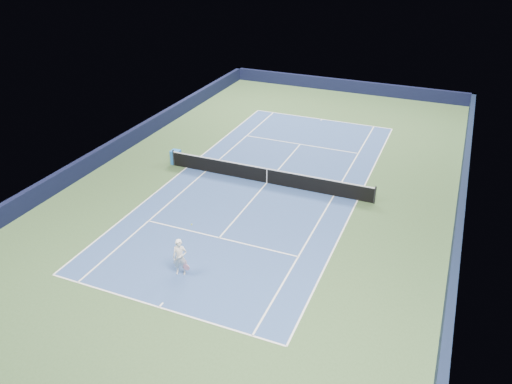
% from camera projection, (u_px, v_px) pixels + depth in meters
% --- Properties ---
extents(ground, '(40.00, 40.00, 0.00)m').
position_uv_depth(ground, '(267.00, 183.00, 29.85)').
color(ground, '#334E2A').
rests_on(ground, ground).
extents(wall_far, '(22.00, 0.35, 1.10)m').
position_uv_depth(wall_far, '(346.00, 86.00, 45.67)').
color(wall_far, black).
rests_on(wall_far, ground).
extents(wall_right, '(0.35, 40.00, 1.10)m').
position_uv_depth(wall_right, '(460.00, 211.00, 25.92)').
color(wall_right, '#101A32').
rests_on(wall_right, ground).
extents(wall_left, '(0.35, 40.00, 1.10)m').
position_uv_depth(wall_left, '(116.00, 147.00, 33.26)').
color(wall_left, black).
rests_on(wall_left, ground).
extents(court_surface, '(10.97, 23.77, 0.01)m').
position_uv_depth(court_surface, '(267.00, 183.00, 29.85)').
color(court_surface, navy).
rests_on(court_surface, ground).
extents(baseline_far, '(10.97, 0.08, 0.00)m').
position_uv_depth(baseline_far, '(322.00, 119.00, 39.49)').
color(baseline_far, white).
rests_on(baseline_far, ground).
extents(baseline_near, '(10.97, 0.08, 0.00)m').
position_uv_depth(baseline_near, '(159.00, 307.00, 20.21)').
color(baseline_near, white).
rests_on(baseline_near, ground).
extents(sideline_doubles_right, '(0.08, 23.77, 0.00)m').
position_uv_depth(sideline_doubles_right, '(358.00, 200.00, 27.99)').
color(sideline_doubles_right, white).
rests_on(sideline_doubles_right, ground).
extents(sideline_doubles_left, '(0.08, 23.77, 0.00)m').
position_uv_depth(sideline_doubles_left, '(187.00, 168.00, 31.71)').
color(sideline_doubles_left, white).
rests_on(sideline_doubles_left, ground).
extents(sideline_singles_right, '(0.08, 23.77, 0.00)m').
position_uv_depth(sideline_singles_right, '(334.00, 196.00, 28.45)').
color(sideline_singles_right, white).
rests_on(sideline_singles_right, ground).
extents(sideline_singles_left, '(0.08, 23.77, 0.00)m').
position_uv_depth(sideline_singles_left, '(206.00, 171.00, 31.24)').
color(sideline_singles_left, white).
rests_on(sideline_singles_left, ground).
extents(service_line_far, '(8.23, 0.08, 0.00)m').
position_uv_depth(service_line_far, '(300.00, 144.00, 35.04)').
color(service_line_far, white).
rests_on(service_line_far, ground).
extents(service_line_near, '(8.23, 0.08, 0.00)m').
position_uv_depth(service_line_near, '(219.00, 238.00, 24.66)').
color(service_line_near, white).
rests_on(service_line_near, ground).
extents(center_service_line, '(0.08, 12.80, 0.00)m').
position_uv_depth(center_service_line, '(267.00, 183.00, 29.85)').
color(center_service_line, white).
rests_on(center_service_line, ground).
extents(center_mark_far, '(0.08, 0.30, 0.00)m').
position_uv_depth(center_mark_far, '(321.00, 120.00, 39.37)').
color(center_mark_far, white).
rests_on(center_mark_far, ground).
extents(center_mark_near, '(0.08, 0.30, 0.00)m').
position_uv_depth(center_mark_near, '(161.00, 305.00, 20.33)').
color(center_mark_near, white).
rests_on(center_mark_near, ground).
extents(tennis_net, '(12.90, 0.10, 1.07)m').
position_uv_depth(tennis_net, '(267.00, 175.00, 29.61)').
color(tennis_net, black).
rests_on(tennis_net, ground).
extents(sponsor_cube, '(0.62, 0.54, 0.93)m').
position_uv_depth(sponsor_cube, '(176.00, 157.00, 32.01)').
color(sponsor_cube, blue).
rests_on(sponsor_cube, ground).
extents(tennis_player, '(0.85, 1.34, 2.04)m').
position_uv_depth(tennis_player, '(180.00, 257.00, 21.75)').
color(tennis_player, white).
rests_on(tennis_player, ground).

